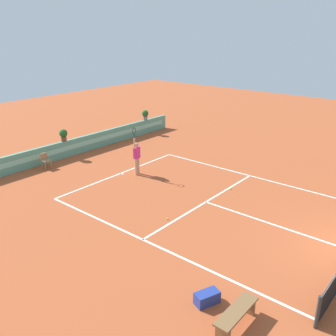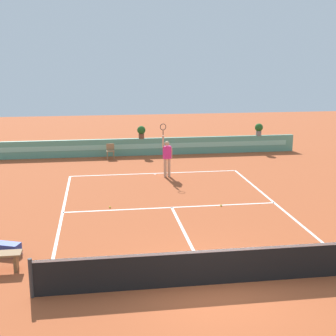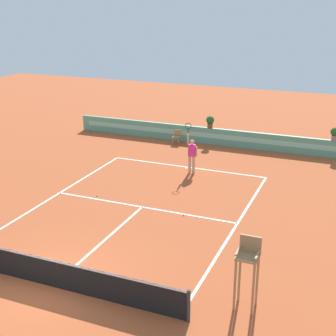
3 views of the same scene
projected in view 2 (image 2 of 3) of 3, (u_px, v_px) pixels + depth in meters
name	position (u px, v px, depth m)	size (l,w,h in m)	color
ground_plane	(173.00, 211.00, 17.92)	(60.00, 60.00, 0.00)	#A84C28
court_lines	(171.00, 205.00, 18.61)	(8.32, 11.94, 0.01)	white
net	(211.00, 266.00, 12.03)	(8.92, 0.10, 1.00)	#333333
back_wall_barrier	(145.00, 147.00, 27.81)	(18.00, 0.21, 1.00)	#599E84
ball_kid_chair	(110.00, 150.00, 26.82)	(0.44, 0.44, 0.85)	#99754C
gear_bag	(8.00, 249.00, 13.92)	(0.70, 0.36, 0.36)	navy
tennis_player	(167.00, 155.00, 22.68)	(0.61, 0.29, 2.58)	tan
tennis_ball_near_baseline	(221.00, 205.00, 18.45)	(0.07, 0.07, 0.07)	#CCE033
tennis_ball_mid_court	(110.00, 207.00, 18.24)	(0.07, 0.07, 0.07)	#CCE033
potted_plant_centre	(141.00, 131.00, 27.57)	(0.48, 0.48, 0.72)	brown
potted_plant_far_right	(259.00, 129.00, 28.58)	(0.48, 0.48, 0.72)	gray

